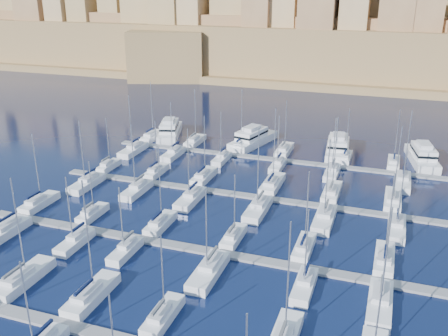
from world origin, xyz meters
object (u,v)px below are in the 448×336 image
at_px(motor_yacht_c, 338,147).
at_px(sailboat_2, 91,295).
at_px(motor_yacht_a, 170,130).
at_px(motor_yacht_b, 252,138).
at_px(motor_yacht_d, 422,156).

bearing_deg(motor_yacht_c, sailboat_2, -107.94).
bearing_deg(motor_yacht_c, motor_yacht_a, -179.43).
distance_m(motor_yacht_a, motor_yacht_b, 22.77).
bearing_deg(sailboat_2, motor_yacht_a, 107.05).
xyz_separation_m(motor_yacht_a, motor_yacht_c, (43.95, 0.44, 0.00)).
height_order(motor_yacht_a, motor_yacht_d, same).
xyz_separation_m(sailboat_2, motor_yacht_b, (1.46, 69.79, 0.95)).
bearing_deg(motor_yacht_b, motor_yacht_d, -0.45).
xyz_separation_m(sailboat_2, motor_yacht_a, (-21.31, 69.47, 0.95)).
bearing_deg(sailboat_2, motor_yacht_c, 72.06).
relative_size(motor_yacht_b, motor_yacht_c, 1.00).
bearing_deg(motor_yacht_d, motor_yacht_a, 180.00).
relative_size(motor_yacht_c, motor_yacht_d, 1.04).
xyz_separation_m(motor_yacht_c, motor_yacht_d, (18.96, -0.44, -0.00)).
xyz_separation_m(sailboat_2, motor_yacht_c, (22.64, 69.91, 0.95)).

